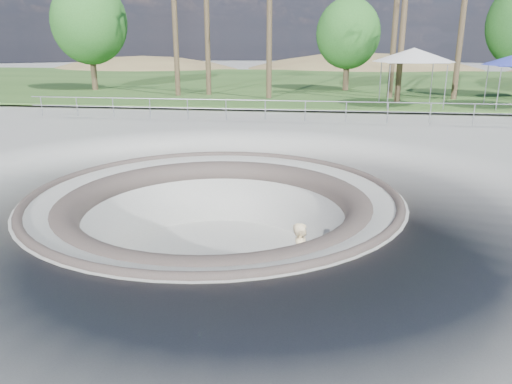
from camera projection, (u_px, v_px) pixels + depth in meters
ground at (215, 194)px, 13.83m from camera, size 180.00×180.00×0.00m
skate_bowl at (216, 255)px, 14.37m from camera, size 14.00×14.00×4.10m
grass_strip at (293, 82)px, 45.94m from camera, size 180.00×36.00×0.12m
distant_hills at (330, 122)px, 69.53m from camera, size 103.20×45.00×28.60m
safety_railing at (265, 110)px, 24.98m from camera, size 25.00×0.06×1.03m
skateboard at (300, 293)px, 12.21m from camera, size 0.94×0.61×0.09m
skater at (301, 258)px, 11.94m from camera, size 0.55×0.73×1.81m
canopy_white at (414, 55)px, 28.90m from camera, size 6.59×6.59×3.33m
bushy_tree_left at (89, 22)px, 37.38m from camera, size 5.68×5.17×8.20m
bushy_tree_mid at (348, 34)px, 37.33m from camera, size 4.77×4.34×6.88m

